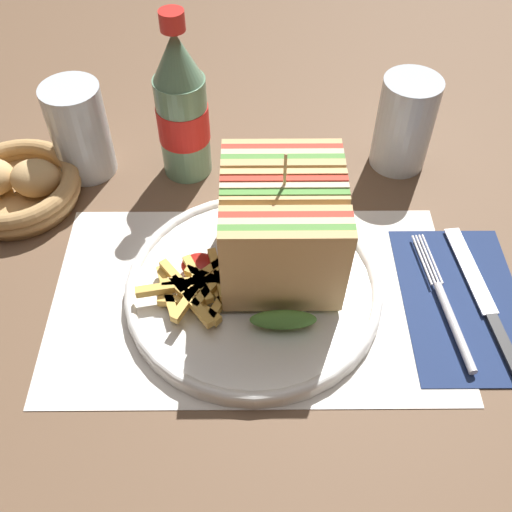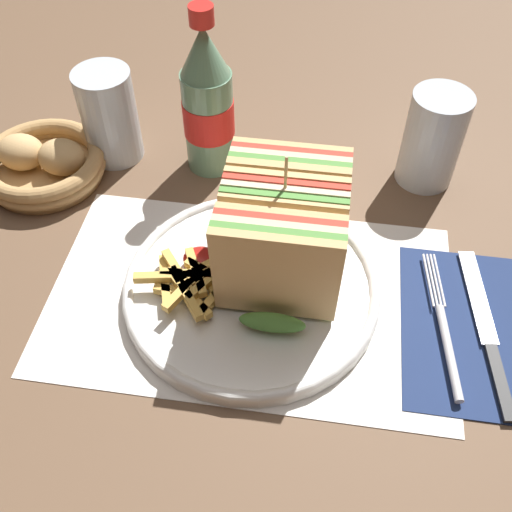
% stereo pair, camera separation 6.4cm
% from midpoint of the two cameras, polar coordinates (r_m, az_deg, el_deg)
% --- Properties ---
extents(ground_plane, '(4.00, 4.00, 0.00)m').
position_cam_midpoint_polar(ground_plane, '(0.66, 2.36, -3.70)').
color(ground_plane, brown).
extents(placemat, '(0.44, 0.27, 0.00)m').
position_cam_midpoint_polar(placemat, '(0.65, 2.48, -4.11)').
color(placemat, silver).
rests_on(placemat, ground_plane).
extents(plate_main, '(0.28, 0.28, 0.02)m').
position_cam_midpoint_polar(plate_main, '(0.65, 2.56, -3.19)').
color(plate_main, white).
rests_on(plate_main, ground_plane).
extents(club_sandwich, '(0.12, 0.17, 0.16)m').
position_cam_midpoint_polar(club_sandwich, '(0.61, 5.58, 2.03)').
color(club_sandwich, tan).
rests_on(club_sandwich, plate_main).
extents(fries_pile, '(0.11, 0.10, 0.02)m').
position_cam_midpoint_polar(fries_pile, '(0.63, -3.16, -2.52)').
color(fries_pile, gold).
rests_on(fries_pile, plate_main).
extents(ketchup_blob, '(0.04, 0.03, 0.01)m').
position_cam_midpoint_polar(ketchup_blob, '(0.66, -2.50, -0.41)').
color(ketchup_blob, maroon).
rests_on(ketchup_blob, plate_main).
extents(napkin, '(0.13, 0.21, 0.00)m').
position_cam_midpoint_polar(napkin, '(0.68, 21.71, -6.49)').
color(napkin, navy).
rests_on(napkin, ground_plane).
extents(fork, '(0.03, 0.18, 0.01)m').
position_cam_midpoint_polar(fork, '(0.66, 20.33, -7.30)').
color(fork, silver).
rests_on(fork, napkin).
extents(knife, '(0.04, 0.21, 0.00)m').
position_cam_midpoint_polar(knife, '(0.68, 23.67, -6.63)').
color(knife, black).
rests_on(knife, napkin).
extents(coke_bottle_near, '(0.06, 0.06, 0.22)m').
position_cam_midpoint_polar(coke_bottle_near, '(0.75, -2.14, 14.18)').
color(coke_bottle_near, slate).
rests_on(coke_bottle_near, ground_plane).
extents(glass_near, '(0.07, 0.07, 0.12)m').
position_cam_midpoint_polar(glass_near, '(0.79, 18.62, 9.96)').
color(glass_near, silver).
rests_on(glass_near, ground_plane).
extents(glass_far, '(0.07, 0.07, 0.12)m').
position_cam_midpoint_polar(glass_far, '(0.80, -11.55, 12.86)').
color(glass_far, silver).
rests_on(glass_far, ground_plane).
extents(bread_basket, '(0.16, 0.16, 0.06)m').
position_cam_midpoint_polar(bread_basket, '(0.81, -17.50, 8.35)').
color(bread_basket, '#AD8451').
rests_on(bread_basket, ground_plane).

